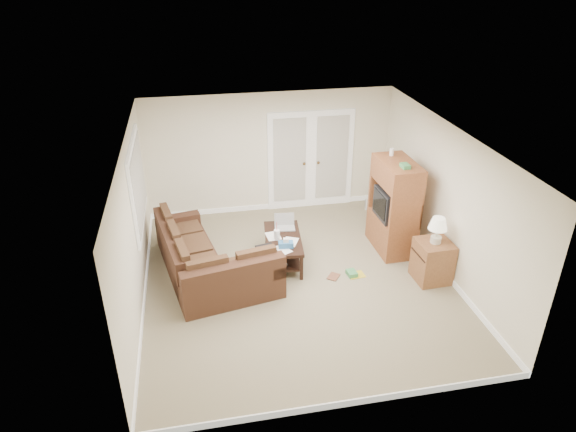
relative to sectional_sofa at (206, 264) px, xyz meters
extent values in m
plane|color=gray|center=(1.49, -0.31, -0.30)|extent=(5.50, 5.50, 0.00)
cube|color=white|center=(1.49, -0.31, 2.20)|extent=(5.00, 5.50, 0.02)
cube|color=white|center=(-1.01, -0.31, 0.95)|extent=(0.02, 5.50, 2.50)
cube|color=white|center=(3.99, -0.31, 0.95)|extent=(0.02, 5.50, 2.50)
cube|color=white|center=(1.49, 2.44, 0.95)|extent=(5.00, 0.02, 2.50)
cube|color=white|center=(1.49, -3.06, 0.95)|extent=(5.00, 0.02, 2.50)
cube|color=white|center=(1.89, 2.41, 0.73)|extent=(0.90, 0.04, 2.13)
cube|color=white|center=(2.79, 2.41, 0.73)|extent=(0.90, 0.04, 2.13)
cube|color=silver|center=(1.89, 2.38, 0.78)|extent=(0.68, 0.02, 1.80)
cube|color=silver|center=(2.79, 2.38, 0.78)|extent=(0.68, 0.02, 1.80)
cube|color=white|center=(-0.98, 0.69, 1.25)|extent=(0.04, 1.92, 1.42)
cube|color=silver|center=(-0.96, 0.69, 1.25)|extent=(0.02, 1.74, 1.24)
cube|color=#46291B|center=(-0.26, 0.42, -0.11)|extent=(1.19, 2.19, 0.38)
cube|color=#46291B|center=(-0.55, 0.36, 0.27)|extent=(0.61, 2.07, 0.39)
cube|color=#46291B|center=(-0.44, 1.33, 0.18)|extent=(0.84, 0.37, 0.20)
cube|color=#533621|center=(-0.19, 0.43, 0.13)|extent=(0.91, 2.05, 0.11)
cube|color=#46291B|center=(0.34, -0.52, -0.11)|extent=(1.75, 1.11, 0.38)
cube|color=#46291B|center=(0.40, -0.81, 0.27)|extent=(1.63, 0.52, 0.39)
cube|color=#46291B|center=(1.03, -0.38, 0.18)|extent=(0.37, 0.84, 0.20)
cube|color=#533621|center=(0.33, -0.45, 0.13)|extent=(1.61, 0.83, 0.11)
cube|color=black|center=(1.03, -0.38, 0.29)|extent=(0.42, 0.76, 0.03)
cube|color=red|center=(0.99, -0.19, 0.31)|extent=(0.30, 0.16, 0.02)
cube|color=black|center=(1.36, 0.29, 0.17)|extent=(0.74, 1.28, 0.06)
cube|color=black|center=(1.36, 0.29, -0.13)|extent=(0.64, 1.19, 0.03)
cylinder|color=white|center=(1.24, 0.25, 0.29)|extent=(0.10, 0.10, 0.18)
cylinder|color=red|center=(1.24, 0.25, 0.46)|extent=(0.01, 0.01, 0.16)
cube|color=#2F6399|center=(1.34, -0.04, 0.25)|extent=(0.26, 0.16, 0.10)
cube|color=white|center=(1.34, 0.18, 0.20)|extent=(0.47, 0.71, 0.00)
cube|color=brown|center=(3.40, 0.41, 0.02)|extent=(0.61, 1.08, 0.64)
cube|color=brown|center=(3.40, 0.41, 1.19)|extent=(0.61, 1.08, 0.43)
cube|color=black|center=(3.38, 0.41, 0.60)|extent=(0.52, 0.65, 0.53)
cube|color=black|center=(3.12, 0.40, 0.62)|extent=(0.02, 0.55, 0.43)
cube|color=#419050|center=(3.40, 0.14, 1.43)|extent=(0.13, 0.19, 0.06)
cylinder|color=white|center=(3.39, 0.73, 1.46)|extent=(0.07, 0.07, 0.13)
cube|color=brown|center=(3.69, -0.71, 0.06)|extent=(0.57, 0.57, 0.71)
cylinder|color=beige|center=(3.69, -0.71, 0.47)|extent=(0.18, 0.18, 0.11)
cylinder|color=beige|center=(3.69, -0.71, 0.60)|extent=(0.03, 0.03, 0.15)
cone|color=beige|center=(3.69, -0.71, 0.76)|extent=(0.31, 0.31, 0.20)
cube|color=white|center=(3.51, 1.99, -0.17)|extent=(0.12, 0.11, 0.26)
cube|color=gold|center=(2.50, -0.36, -0.30)|extent=(0.30, 0.25, 0.01)
cube|color=#419050|center=(2.42, -0.35, -0.26)|extent=(0.17, 0.22, 0.08)
imported|color=brown|center=(2.04, -0.29, -0.29)|extent=(0.27, 0.28, 0.02)
camera|label=1|loc=(-0.04, -7.29, 4.64)|focal=32.00mm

